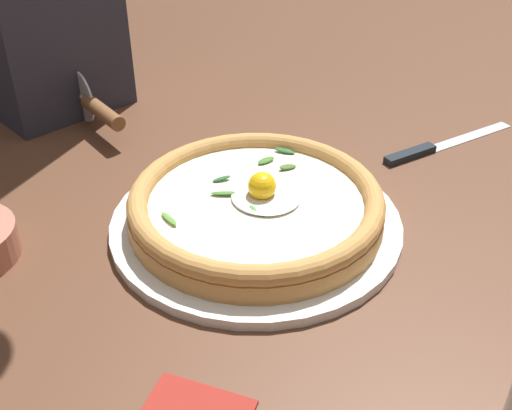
% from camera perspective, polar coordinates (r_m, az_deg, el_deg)
% --- Properties ---
extents(ground_plane, '(2.40, 2.40, 0.03)m').
position_cam_1_polar(ground_plane, '(0.77, 1.47, -2.53)').
color(ground_plane, brown).
rests_on(ground_plane, ground).
extents(pizza_plate, '(0.34, 0.34, 0.01)m').
position_cam_1_polar(pizza_plate, '(0.75, 0.00, -1.63)').
color(pizza_plate, white).
rests_on(pizza_plate, ground).
extents(pizza, '(0.30, 0.30, 0.06)m').
position_cam_1_polar(pizza, '(0.74, 0.01, 0.05)').
color(pizza, tan).
rests_on(pizza, pizza_plate).
extents(pizza_cutter, '(0.15, 0.07, 0.08)m').
position_cam_1_polar(pizza_cutter, '(0.97, -14.07, 8.45)').
color(pizza_cutter, silver).
rests_on(pizza_cutter, ground).
extents(table_knife, '(0.13, 0.21, 0.01)m').
position_cam_1_polar(table_knife, '(0.94, 15.37, 4.94)').
color(table_knife, silver).
rests_on(table_knife, ground).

